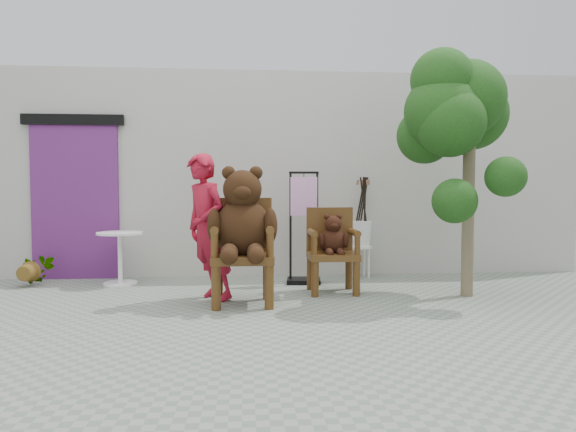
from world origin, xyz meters
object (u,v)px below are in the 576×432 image
object	(u,v)px
chair_big	(243,228)
stool_bucket	(361,233)
display_stand	(304,240)
person	(209,228)
chair_small	(332,243)
tree	(454,115)
cafe_table	(120,252)

from	to	relation	value
chair_big	stool_bucket	xyz separation A→B (m)	(1.70, 1.61, -0.21)
chair_big	display_stand	xyz separation A→B (m)	(0.82, 1.22, -0.27)
chair_big	person	bearing A→B (deg)	151.95
chair_small	tree	size ratio (longest dim) A/B	0.36
chair_big	chair_small	distance (m)	1.27
chair_big	chair_small	world-z (taller)	chair_big
cafe_table	display_stand	size ratio (longest dim) A/B	0.47
chair_small	cafe_table	xyz separation A→B (m)	(-2.74, 0.73, -0.17)
chair_big	cafe_table	bearing A→B (deg)	141.32
cafe_table	display_stand	bearing A→B (deg)	-2.35
cafe_table	person	bearing A→B (deg)	-41.43
cafe_table	chair_small	bearing A→B (deg)	-14.80
stool_bucket	tree	distance (m)	2.17
chair_small	stool_bucket	world-z (taller)	stool_bucket
stool_bucket	display_stand	bearing A→B (deg)	-156.15
cafe_table	chair_big	bearing A→B (deg)	-38.68
person	stool_bucket	xyz separation A→B (m)	(2.08, 1.40, -0.19)
cafe_table	stool_bucket	world-z (taller)	stool_bucket
chair_big	tree	size ratio (longest dim) A/B	0.53
display_stand	stool_bucket	world-z (taller)	display_stand
display_stand	stool_bucket	distance (m)	0.96
display_stand	tree	size ratio (longest dim) A/B	0.53
person	display_stand	distance (m)	1.59
cafe_table	tree	xyz separation A→B (m)	(4.15, -1.03, 1.72)
chair_big	chair_small	bearing A→B (deg)	28.27
chair_big	display_stand	world-z (taller)	chair_big
chair_big	cafe_table	distance (m)	2.15
display_stand	stool_bucket	bearing A→B (deg)	30.48
cafe_table	tree	bearing A→B (deg)	-14.02
chair_small	cafe_table	bearing A→B (deg)	165.20
display_stand	tree	world-z (taller)	tree
cafe_table	tree	distance (m)	4.61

